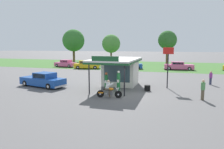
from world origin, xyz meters
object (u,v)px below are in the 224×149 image
parked_car_second_row_spare (128,65)px  bystander_chatting_near_pumps (211,77)px  parked_car_back_row_right (178,66)px  gas_pump_offside (118,82)px  parked_car_back_row_centre_left (66,64)px  spare_tire_stack (147,88)px  gas_pump_nearside (106,82)px  parked_car_back_row_far_left (87,65)px  bystander_admiring_sedan (203,89)px  featured_classic_sedan (43,80)px  roadside_pole_sign (168,60)px  motorcycle_with_rider (109,90)px

parked_car_second_row_spare → bystander_chatting_near_pumps: bystander_chatting_near_pumps is taller
parked_car_back_row_right → gas_pump_offside: bearing=-105.8°
parked_car_back_row_centre_left → spare_tire_stack: size_ratio=8.52×
gas_pump_nearside → parked_car_back_row_far_left: gas_pump_nearside is taller
gas_pump_nearside → bystander_admiring_sedan: 9.02m
parked_car_back_row_right → spare_tire_stack: parked_car_back_row_right is taller
featured_classic_sedan → roadside_pole_sign: roadside_pole_sign is taller
motorcycle_with_rider → parked_car_back_row_right: 25.07m
gas_pump_nearside → featured_classic_sedan: gas_pump_nearside is taller
bystander_chatting_near_pumps → roadside_pole_sign: size_ratio=0.37×
gas_pump_offside → roadside_pole_sign: roadside_pole_sign is taller
parked_car_back_row_right → bystander_admiring_sedan: 22.84m
parked_car_second_row_spare → spare_tire_stack: size_ratio=9.57×
roadside_pole_sign → bystander_chatting_near_pumps: bearing=35.9°
parked_car_back_row_far_left → bystander_admiring_sedan: size_ratio=3.18×
roadside_pole_sign → parked_car_back_row_right: bearing=85.5°
gas_pump_offside → parked_car_second_row_spare: bearing=99.5°
parked_car_back_row_far_left → roadside_pole_sign: size_ratio=1.27×
parked_car_second_row_spare → bystander_chatting_near_pumps: size_ratio=3.57×
motorcycle_with_rider → parked_car_second_row_spare: size_ratio=0.39×
motorcycle_with_rider → featured_classic_sedan: featured_classic_sedan is taller
motorcycle_with_rider → parked_car_back_row_far_left: size_ratio=0.40×
motorcycle_with_rider → parked_car_back_row_far_left: 24.01m
gas_pump_nearside → motorcycle_with_rider: gas_pump_nearside is taller
bystander_chatting_near_pumps → bystander_admiring_sedan: bearing=-102.8°
gas_pump_nearside → parked_car_back_row_centre_left: 25.60m
gas_pump_nearside → bystander_admiring_sedan: gas_pump_nearside is taller
parked_car_back_row_centre_left → parked_car_back_row_far_left: (5.73, -1.78, 0.02)m
gas_pump_offside → motorcycle_with_rider: bearing=-92.0°
gas_pump_nearside → featured_classic_sedan: bearing=-178.5°
gas_pump_nearside → roadside_pole_sign: 6.96m
gas_pump_offside → bystander_admiring_sedan: (7.63, -1.36, -0.03)m
parked_car_back_row_far_left → parked_car_second_row_spare: bearing=14.1°
parked_car_second_row_spare → parked_car_back_row_right: 9.53m
bystander_admiring_sedan → featured_classic_sedan: bearing=175.9°
featured_classic_sedan → parked_car_back_row_far_left: bearing=98.6°
bystander_chatting_near_pumps → roadside_pole_sign: bearing=-144.1°
gas_pump_offside → featured_classic_sedan: size_ratio=0.35×
motorcycle_with_rider → parked_car_back_row_centre_left: 28.59m
gas_pump_offside → spare_tire_stack: gas_pump_offside is taller
parked_car_back_row_far_left → bystander_chatting_near_pumps: bearing=-29.8°
gas_pump_nearside → parked_car_second_row_spare: 20.45m
bystander_admiring_sedan → bystander_chatting_near_pumps: bearing=77.2°
gas_pump_nearside → bystander_chatting_near_pumps: (10.69, 6.42, 0.01)m
bystander_admiring_sedan → bystander_chatting_near_pumps: bystander_admiring_sedan is taller
bystander_chatting_near_pumps → spare_tire_stack: 8.58m
bystander_chatting_near_pumps → parked_car_back_row_far_left: bearing=150.2°
parked_car_back_row_right → spare_tire_stack: size_ratio=9.39×
bystander_admiring_sedan → bystander_chatting_near_pumps: (1.77, 7.78, -0.07)m
bystander_admiring_sedan → spare_tire_stack: 5.45m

